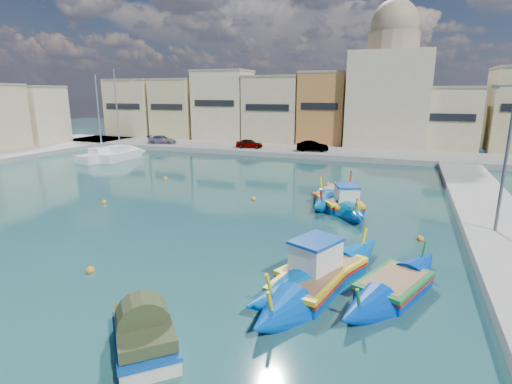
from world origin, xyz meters
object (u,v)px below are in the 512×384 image
at_px(luzzu_cyan_mid, 337,196).
at_px(luzzu_cyan_south, 307,288).
at_px(yacht_north, 128,154).
at_px(luzzu_blue_south, 394,287).
at_px(yacht_midnorth, 111,156).
at_px(luzzu_turquoise_cabin, 322,272).
at_px(luzzu_green, 336,204).
at_px(quay_street_lamp, 505,159).
at_px(luzzu_blue_cabin, 344,205).
at_px(church_block, 390,86).
at_px(tender_near, 144,336).

distance_m(luzzu_cyan_mid, luzzu_cyan_south, 14.38).
distance_m(luzzu_cyan_mid, yacht_north, 28.71).
xyz_separation_m(luzzu_cyan_mid, luzzu_blue_south, (4.42, -13.03, -0.05)).
bearing_deg(yacht_midnorth, luzzu_cyan_south, -38.70).
bearing_deg(luzzu_blue_south, luzzu_cyan_south, -157.51).
bearing_deg(luzzu_turquoise_cabin, luzzu_blue_south, -2.03).
distance_m(luzzu_turquoise_cabin, luzzu_green, 11.01).
bearing_deg(luzzu_cyan_mid, luzzu_blue_south, -71.26).
relative_size(quay_street_lamp, yacht_midnorth, 0.78).
bearing_deg(yacht_midnorth, luzzu_cyan_mid, -17.78).
distance_m(luzzu_blue_cabin, luzzu_cyan_mid, 2.47).
relative_size(church_block, tender_near, 5.50).
bearing_deg(church_block, quay_street_lamp, -77.65).
bearing_deg(church_block, luzzu_cyan_south, -90.47).
bearing_deg(yacht_north, luzzu_green, -25.18).
relative_size(church_block, luzzu_cyan_south, 2.31).
bearing_deg(luzzu_blue_cabin, luzzu_blue_south, -71.75).
relative_size(luzzu_turquoise_cabin, luzzu_blue_cabin, 1.18).
height_order(quay_street_lamp, luzzu_cyan_south, quay_street_lamp).
bearing_deg(luzzu_cyan_mid, luzzu_turquoise_cabin, -83.11).
height_order(quay_street_lamp, yacht_north, yacht_north).
bearing_deg(church_block, luzzu_cyan_mid, -93.26).
distance_m(luzzu_blue_cabin, luzzu_blue_south, 11.30).
height_order(luzzu_blue_cabin, luzzu_cyan_mid, luzzu_blue_cabin).
distance_m(church_block, luzzu_cyan_south, 44.06).
distance_m(church_block, quay_street_lamp, 35.04).
bearing_deg(yacht_north, church_block, 32.89).
bearing_deg(quay_street_lamp, luzzu_blue_south, -120.29).
xyz_separation_m(yacht_north, yacht_midnorth, (-1.01, -1.80, -0.02)).
distance_m(church_block, luzzu_blue_cabin, 32.31).
height_order(church_block, quay_street_lamp, church_block).
bearing_deg(church_block, yacht_north, -147.11).
bearing_deg(luzzu_cyan_south, church_block, 89.53).
bearing_deg(yacht_midnorth, luzzu_blue_south, -34.32).
bearing_deg(luzzu_blue_cabin, quay_street_lamp, -18.35).
relative_size(luzzu_turquoise_cabin, tender_near, 2.66).
bearing_deg(quay_street_lamp, church_block, 102.35).
distance_m(tender_near, yacht_midnorth, 37.90).
bearing_deg(luzzu_blue_cabin, luzzu_cyan_south, -88.03).
distance_m(quay_street_lamp, yacht_midnorth, 39.49).
bearing_deg(luzzu_blue_cabin, yacht_midnorth, 158.62).
relative_size(luzzu_green, luzzu_cyan_south, 0.97).
xyz_separation_m(luzzu_cyan_mid, tender_near, (-2.47, -19.45, 0.19)).
relative_size(luzzu_turquoise_cabin, yacht_north, 0.85).
bearing_deg(yacht_north, luzzu_cyan_south, -41.81).
distance_m(church_block, luzzu_turquoise_cabin, 42.67).
bearing_deg(luzzu_green, luzzu_cyan_south, -85.36).
relative_size(luzzu_turquoise_cabin, luzzu_cyan_mid, 0.97).
height_order(luzzu_green, luzzu_blue_south, luzzu_green).
bearing_deg(yacht_midnorth, luzzu_blue_cabin, -21.38).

